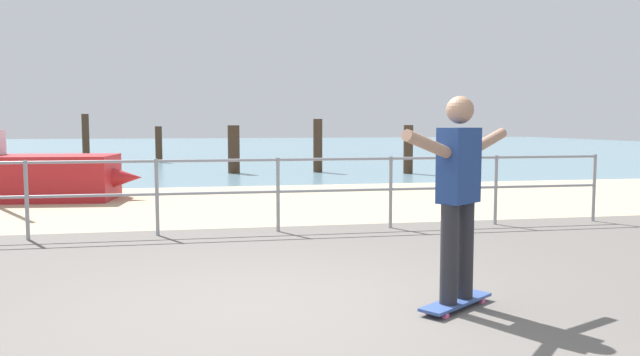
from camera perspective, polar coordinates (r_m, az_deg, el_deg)
The scene contains 12 objects.
ground_plane at distance 4.24m, azimuth -1.49°, elevation -15.96°, with size 24.00×10.00×0.04m, color #605B56.
beach_strip at distance 12.02m, azimuth -7.79°, elevation -2.29°, with size 24.00×6.00×0.04m, color tan.
sea_surface at distance 39.94m, azimuth -10.04°, elevation 2.75°, with size 72.00×50.00×0.04m, color slate.
railing_fence at distance 8.56m, azimuth -14.74°, elevation -0.63°, with size 13.05×0.05×1.05m.
sailboat at distance 13.59m, azimuth -26.79°, elevation 0.27°, with size 5.04×1.84×4.92m.
skateboard at distance 5.27m, azimuth 12.37°, elevation -11.07°, with size 0.77×0.63×0.08m.
skateboarder at distance 5.09m, azimuth 12.57°, elevation -0.74°, with size 1.23×0.91×1.65m.
groyne_post_1 at distance 24.53m, azimuth -20.68°, elevation 3.33°, with size 0.26×0.26×1.87m, color #422D1E.
groyne_post_2 at distance 24.90m, azimuth -14.56°, elevation 2.98°, with size 0.26×0.26×1.41m, color #422D1E.
groyne_post_3 at distance 18.96m, azimuth -7.91°, elevation 2.59°, with size 0.36×0.36×1.47m, color #422D1E.
groyne_post_4 at distance 19.17m, azimuth -0.20°, elevation 2.96°, with size 0.28×0.28×1.66m, color #422D1E.
groyne_post_5 at distance 18.84m, azimuth 8.09°, elevation 2.59°, with size 0.29×0.29×1.47m, color #422D1E.
Camera 1 is at (-0.65, -4.90, 1.52)m, focal length 34.92 mm.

